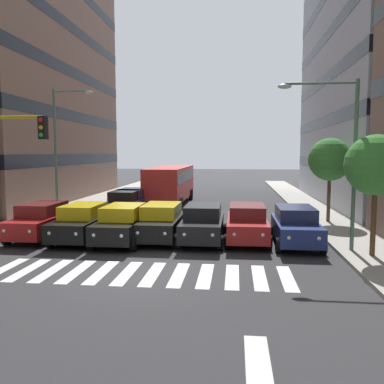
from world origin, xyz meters
name	(u,v)px	position (x,y,z in m)	size (l,w,h in m)	color
ground_plane	(140,273)	(0.00, 0.00, 0.00)	(180.00, 180.00, 0.00)	#2D2D30
building_right_block_0	(12,32)	(15.74, -20.23, 14.26)	(11.25, 22.58, 28.53)	#846656
crosswalk_markings	(140,273)	(0.00, 0.00, 0.00)	(10.35, 2.80, 0.01)	silver
lane_arrow_0	(258,361)	(-3.70, 5.50, 0.00)	(0.50, 2.20, 0.01)	silver
car_0	(296,226)	(-5.91, -4.89, 0.89)	(2.02, 4.44, 1.72)	navy
car_1	(247,223)	(-3.78, -5.34, 0.89)	(2.02, 4.44, 1.72)	maroon
car_2	(203,223)	(-1.75, -5.10, 0.89)	(2.02, 4.44, 1.72)	black
car_3	(161,222)	(0.23, -5.21, 0.89)	(2.02, 4.44, 1.72)	black
car_4	(123,224)	(1.89, -4.56, 0.89)	(2.02, 4.44, 1.72)	black
car_5	(83,222)	(3.86, -4.75, 0.89)	(2.02, 4.44, 1.72)	black
car_6	(42,220)	(6.02, -5.04, 0.89)	(2.02, 4.44, 1.72)	maroon
car_row2_0	(125,204)	(3.76, -11.65, 0.89)	(2.02, 4.44, 1.72)	black
car_row2_1	(131,201)	(3.71, -12.97, 0.89)	(2.02, 4.44, 1.72)	navy
bus_behind_traffic	(171,181)	(1.89, -18.62, 1.86)	(2.78, 10.50, 3.00)	red
street_lamp_left	(341,146)	(-7.45, -3.66, 4.41)	(3.20, 0.28, 6.89)	#4C6B56
street_lamp_right	(61,141)	(7.63, -11.11, 4.88)	(2.57, 0.28, 7.90)	#4C6B56
street_tree_0	(376,165)	(-8.54, -2.81, 3.64)	(2.33, 2.33, 4.68)	#513823
street_tree_1	(330,160)	(-8.62, -10.74, 3.73)	(2.46, 2.46, 4.82)	#513823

